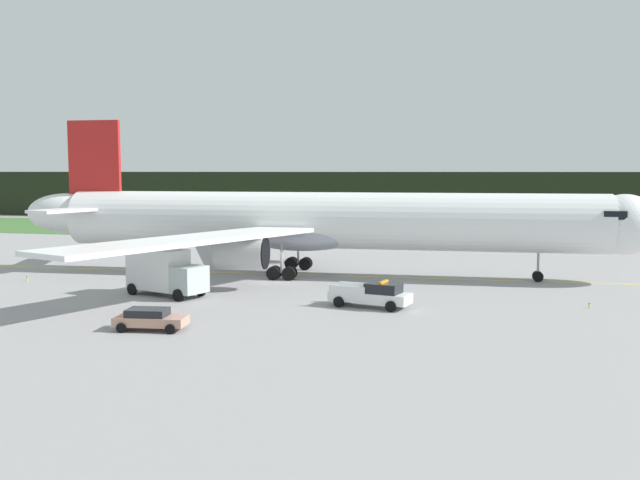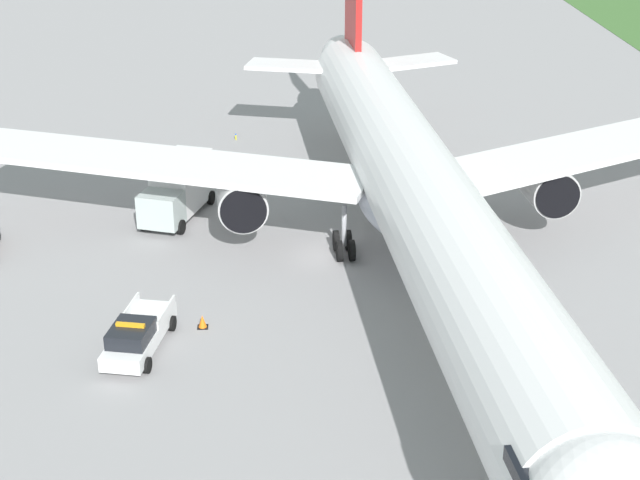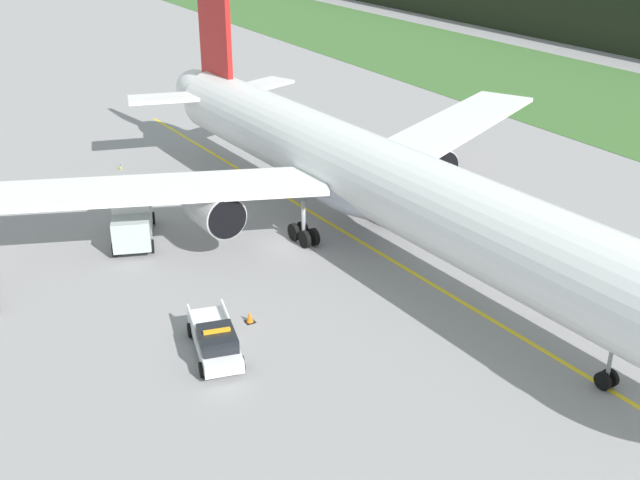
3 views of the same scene
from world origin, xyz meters
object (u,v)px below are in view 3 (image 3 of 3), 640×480
Objects in this scene: airliner at (369,176)px; apron_cone at (250,317)px; catering_truck at (132,213)px; ops_pickup_truck at (215,339)px.

apron_cone is at bearing -63.71° from airliner.
airliner reaches higher than apron_cone.
catering_truck is (-8.74, -13.30, -3.05)m from airliner.
catering_truck is at bearing -170.93° from apron_cone.
airliner is 87.99× the size of apron_cone.
airliner is 8.42× the size of catering_truck.
apron_cone is at bearing 126.94° from ops_pickup_truck.
airliner is 16.32m from ops_pickup_truck.
airliner is at bearing 56.68° from catering_truck.
airliner reaches higher than catering_truck.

